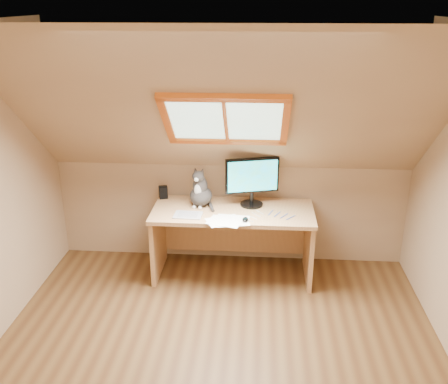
{
  "coord_description": "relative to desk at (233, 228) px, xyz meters",
  "views": [
    {
      "loc": [
        0.28,
        -2.91,
        2.53
      ],
      "look_at": [
        -0.01,
        1.0,
        1.01
      ],
      "focal_mm": 40.0,
      "sensor_mm": 36.0,
      "label": 1
    }
  ],
  "objects": [
    {
      "name": "monitor",
      "position": [
        0.17,
        0.05,
        0.49
      ],
      "size": [
        0.5,
        0.22,
        0.47
      ],
      "color": "black",
      "rests_on": "desk"
    },
    {
      "name": "ground",
      "position": [
        -0.05,
        -1.45,
        -0.47
      ],
      "size": [
        3.5,
        3.5,
        0.0
      ],
      "primitive_type": "plane",
      "color": "brown",
      "rests_on": "ground"
    },
    {
      "name": "desk_speaker",
      "position": [
        -0.71,
        0.18,
        0.28
      ],
      "size": [
        0.1,
        0.1,
        0.12
      ],
      "primitive_type": "cube",
      "rotation": [
        0.0,
        0.0,
        0.3
      ],
      "color": "black",
      "rests_on": "desk"
    },
    {
      "name": "desk",
      "position": [
        0.0,
        0.0,
        0.0
      ],
      "size": [
        1.51,
        0.66,
        0.69
      ],
      "color": "tan",
      "rests_on": "ground"
    },
    {
      "name": "graphics_tablet",
      "position": [
        -0.4,
        -0.23,
        0.22
      ],
      "size": [
        0.26,
        0.19,
        0.01
      ],
      "primitive_type": "cube",
      "rotation": [
        0.0,
        0.0,
        -0.05
      ],
      "color": "#B2B2B7",
      "rests_on": "desk"
    },
    {
      "name": "room_shell",
      "position": [
        -0.05,
        -1.54,
        0.96
      ],
      "size": [
        3.52,
        3.52,
        2.41
      ],
      "color": "tan",
      "rests_on": "ground"
    },
    {
      "name": "mouse",
      "position": [
        0.12,
        -0.31,
        0.23
      ],
      "size": [
        0.06,
        0.1,
        0.03
      ],
      "primitive_type": "ellipsoid",
      "rotation": [
        0.0,
        0.0,
        -0.09
      ],
      "color": "black",
      "rests_on": "desk"
    },
    {
      "name": "cat",
      "position": [
        -0.32,
        0.02,
        0.36
      ],
      "size": [
        0.27,
        0.3,
        0.39
      ],
      "color": "#393432",
      "rests_on": "desk"
    },
    {
      "name": "papers",
      "position": [
        -0.05,
        -0.33,
        0.22
      ],
      "size": [
        0.35,
        0.3,
        0.01
      ],
      "color": "white",
      "rests_on": "desk"
    },
    {
      "name": "cables",
      "position": [
        0.35,
        -0.18,
        0.22
      ],
      "size": [
        0.51,
        0.26,
        0.01
      ],
      "color": "silver",
      "rests_on": "desk"
    }
  ]
}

